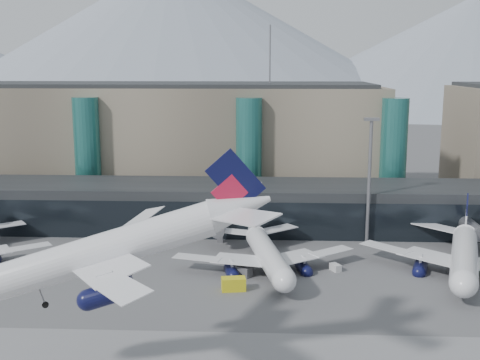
# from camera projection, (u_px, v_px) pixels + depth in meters

# --- Properties ---
(ground) EXTENTS (900.00, 900.00, 0.00)m
(ground) POSITION_uv_depth(u_px,v_px,m) (192.00, 349.00, 77.36)
(ground) COLOR #515154
(ground) RESTS_ON ground
(concourse) EXTENTS (170.00, 27.00, 10.00)m
(concourse) POSITION_uv_depth(u_px,v_px,m) (224.00, 206.00, 133.00)
(concourse) COLOR black
(concourse) RESTS_ON ground
(terminal_main) EXTENTS (130.00, 30.00, 31.00)m
(terminal_main) POSITION_uv_depth(u_px,v_px,m) (141.00, 140.00, 163.76)
(terminal_main) COLOR gray
(terminal_main) RESTS_ON ground
(teal_towers) EXTENTS (116.40, 19.40, 46.00)m
(teal_towers) POSITION_uv_depth(u_px,v_px,m) (168.00, 155.00, 147.90)
(teal_towers) COLOR #266B65
(teal_towers) RESTS_ON ground
(mountain_ridge) EXTENTS (910.00, 400.00, 110.00)m
(mountain_ridge) POSITION_uv_depth(u_px,v_px,m) (277.00, 50.00, 440.46)
(mountain_ridge) COLOR gray
(mountain_ridge) RESTS_ON ground
(lightmast_mid) EXTENTS (3.00, 1.20, 25.60)m
(lightmast_mid) POSITION_uv_depth(u_px,v_px,m) (369.00, 174.00, 120.32)
(lightmast_mid) COLOR slate
(lightmast_mid) RESTS_ON ground
(hero_jet) EXTENTS (34.45, 34.39, 11.18)m
(hero_jet) POSITION_uv_depth(u_px,v_px,m) (135.00, 235.00, 65.20)
(hero_jet) COLOR silver
(hero_jet) RESTS_ON ground
(jet_parked_mid) EXTENTS (34.05, 34.72, 11.18)m
(jet_parked_mid) POSITION_uv_depth(u_px,v_px,m) (265.00, 244.00, 107.89)
(jet_parked_mid) COLOR silver
(jet_parked_mid) RESTS_ON ground
(jet_parked_right) EXTENTS (36.77, 38.76, 12.44)m
(jet_parked_right) POSITION_uv_depth(u_px,v_px,m) (465.00, 244.00, 106.32)
(jet_parked_right) COLOR silver
(jet_parked_right) RESTS_ON ground
(veh_b) EXTENTS (2.30, 2.94, 1.49)m
(veh_b) POSITION_uv_depth(u_px,v_px,m) (159.00, 241.00, 121.43)
(veh_b) COLOR gold
(veh_b) RESTS_ON ground
(veh_c) EXTENTS (3.55, 3.16, 1.75)m
(veh_c) POSITION_uv_depth(u_px,v_px,m) (243.00, 271.00, 103.82)
(veh_c) COLOR #525257
(veh_c) RESTS_ON ground
(veh_d) EXTENTS (3.33, 3.00, 1.69)m
(veh_d) POSITION_uv_depth(u_px,v_px,m) (467.00, 259.00, 110.47)
(veh_d) COLOR silver
(veh_d) RESTS_ON ground
(veh_g) EXTENTS (2.10, 2.47, 1.25)m
(veh_g) POSITION_uv_depth(u_px,v_px,m) (335.00, 267.00, 106.32)
(veh_g) COLOR silver
(veh_g) RESTS_ON ground
(veh_h) EXTENTS (4.14, 2.61, 2.14)m
(veh_h) POSITION_uv_depth(u_px,v_px,m) (234.00, 284.00, 97.11)
(veh_h) COLOR gold
(veh_h) RESTS_ON ground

